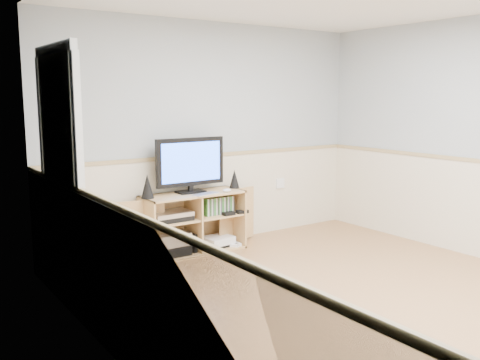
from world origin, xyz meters
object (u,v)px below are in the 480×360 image
object	(u,v)px
monitor	(190,163)
keyboard	(206,194)
game_consoles	(217,242)
media_cabinet	(191,221)

from	to	relation	value
monitor	keyboard	bearing A→B (deg)	-68.78
monitor	game_consoles	world-z (taller)	monitor
monitor	game_consoles	distance (m)	0.95
monitor	game_consoles	size ratio (longest dim) A/B	1.76
media_cabinet	monitor	bearing A→B (deg)	-90.00
monitor	game_consoles	xyz separation A→B (m)	(0.29, -0.06, -0.90)
media_cabinet	keyboard	size ratio (longest dim) A/B	5.88
media_cabinet	game_consoles	distance (m)	0.40
media_cabinet	game_consoles	bearing A→B (deg)	-12.54
game_consoles	monitor	bearing A→B (deg)	168.17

